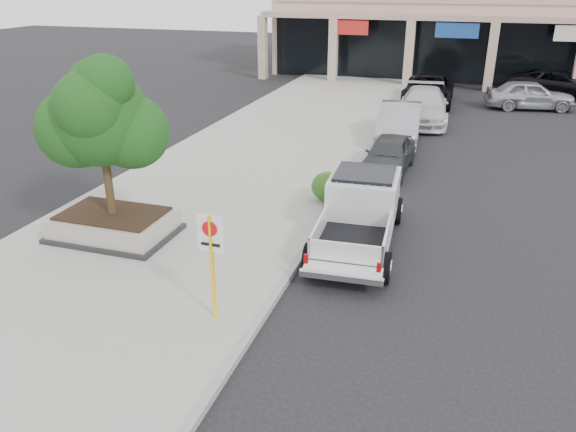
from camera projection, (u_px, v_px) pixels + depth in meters
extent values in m
plane|color=black|center=(346.00, 302.00, 12.52)|extent=(120.00, 120.00, 0.00)
cube|color=gray|center=(228.00, 185.00, 19.29)|extent=(8.00, 52.00, 0.15)
cube|color=gray|center=(340.00, 198.00, 18.17)|extent=(0.20, 52.00, 0.15)
cube|color=tan|center=(573.00, 11.00, 38.18)|extent=(40.00, 10.00, 9.00)
cube|color=tan|center=(263.00, 48.00, 38.73)|extent=(0.55, 0.55, 4.20)
cube|color=black|center=(576.00, 58.00, 34.75)|extent=(39.20, 0.08, 3.90)
cube|color=black|center=(115.00, 233.00, 15.35)|extent=(3.20, 2.20, 0.12)
cube|color=#AEA092|center=(114.00, 223.00, 15.22)|extent=(3.00, 2.00, 0.50)
cube|color=black|center=(113.00, 213.00, 15.11)|extent=(2.70, 1.70, 0.06)
cylinder|color=#2D2211|center=(107.00, 174.00, 14.67)|extent=(0.22, 0.22, 2.20)
sphere|color=#14380F|center=(100.00, 117.00, 14.07)|extent=(2.50, 2.50, 2.50)
sphere|color=#14380F|center=(132.00, 132.00, 14.30)|extent=(1.90, 1.90, 1.90)
sphere|color=#14380F|center=(98.00, 89.00, 14.36)|extent=(1.60, 1.60, 1.60)
cylinder|color=yellow|center=(213.00, 268.00, 11.26)|extent=(0.09, 0.09, 2.30)
cube|color=white|center=(211.00, 234.00, 10.97)|extent=(0.55, 0.03, 0.78)
cylinder|color=red|center=(210.00, 229.00, 10.89)|extent=(0.32, 0.02, 0.32)
ellipsoid|color=#1D4513|center=(329.00, 187.00, 17.56)|extent=(1.10, 0.99, 0.93)
imported|color=#323537|center=(389.00, 154.00, 20.58)|extent=(1.72, 3.95, 1.32)
imported|color=#919398|center=(399.00, 123.00, 24.28)|extent=(2.05, 5.06, 1.63)
imported|color=silver|center=(424.00, 106.00, 27.53)|extent=(2.73, 5.76, 1.62)
imported|color=black|center=(429.00, 90.00, 31.48)|extent=(2.76, 5.79, 1.59)
imported|color=#9B9DA2|center=(530.00, 95.00, 30.25)|extent=(4.81, 2.60, 1.55)
imported|color=black|center=(558.00, 83.00, 33.51)|extent=(6.05, 3.80, 1.56)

